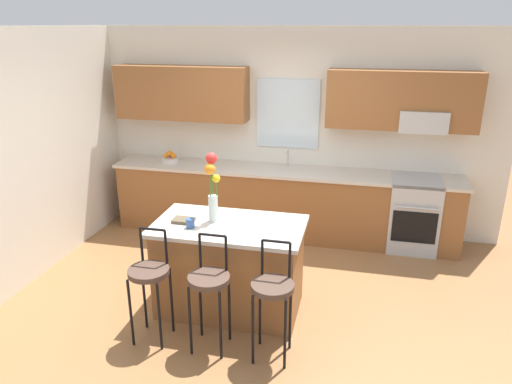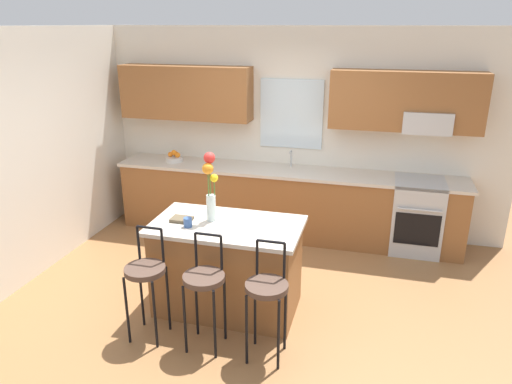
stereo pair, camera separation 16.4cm
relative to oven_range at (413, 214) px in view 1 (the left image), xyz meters
The scene contains 14 objects.
ground_plane 2.41m from the oven_range, 134.96° to the right, with size 14.00×14.00×0.00m, color olive.
wall_left 4.54m from the oven_range, 162.00° to the right, with size 0.12×4.60×2.70m, color silver.
back_wall_assembly 1.97m from the oven_range, 169.38° to the left, with size 5.60×0.50×2.70m.
counter_run 1.67m from the oven_range, behind, with size 4.56×0.64×0.92m.
sink_faucet 1.75m from the oven_range, behind, with size 0.02×0.13×0.23m.
oven_range is the anchor object (origin of this frame).
kitchen_island 2.63m from the oven_range, 135.19° to the right, with size 1.44×0.82×0.92m.
bar_stool_near 3.47m from the oven_range, 134.30° to the right, with size 0.36×0.36×1.04m.
bar_stool_middle 3.11m from the oven_range, 127.01° to the right, with size 0.36×0.36×1.04m.
bar_stool_far 2.81m from the oven_range, 118.01° to the right, with size 0.36×0.36×1.04m.
flower_vase 2.85m from the oven_range, 138.39° to the right, with size 0.14×0.15×0.67m.
mug_ceramic 3.02m from the oven_range, 137.49° to the right, with size 0.08×0.08×0.09m, color #33518C.
cookbook 3.03m from the oven_range, 140.61° to the right, with size 0.20×0.15×0.03m, color brown.
fruit_bowl_oranges 3.29m from the oven_range, behind, with size 0.24×0.24×0.16m.
Camera 1 is at (0.98, -4.15, 2.72)m, focal length 33.24 mm.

